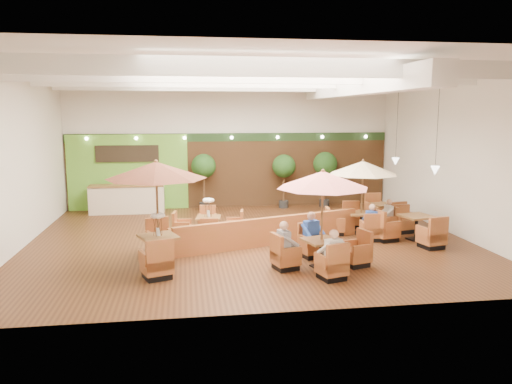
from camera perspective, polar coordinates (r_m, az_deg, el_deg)
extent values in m
plane|color=#381E0F|center=(16.33, -0.79, -5.50)|extent=(14.00, 14.00, 0.00)
cube|color=silver|center=(21.81, -2.86, 5.49)|extent=(14.00, 0.04, 5.50)
cube|color=silver|center=(9.98, 3.64, 1.22)|extent=(14.00, 0.04, 5.50)
cube|color=silver|center=(16.49, -25.75, 3.45)|extent=(0.04, 12.00, 5.50)
cube|color=silver|center=(18.14, 21.74, 4.13)|extent=(0.04, 12.00, 5.50)
cube|color=white|center=(15.86, -0.84, 14.10)|extent=(14.00, 12.00, 0.04)
cube|color=brown|center=(21.85, -2.82, 2.47)|extent=(13.90, 0.10, 3.20)
cube|color=#1E3819|center=(21.72, -2.85, 6.27)|extent=(13.90, 0.12, 0.35)
cube|color=#61A830|center=(21.82, -14.40, 2.19)|extent=(5.00, 0.08, 3.20)
cube|color=black|center=(21.67, -14.50, 4.26)|extent=(2.60, 0.08, 0.70)
cube|color=white|center=(16.64, 11.47, 11.79)|extent=(0.60, 11.00, 0.60)
cube|color=white|center=(11.89, 1.73, 14.09)|extent=(13.60, 0.12, 0.45)
cube|color=white|center=(14.55, -0.16, 13.17)|extent=(13.60, 0.12, 0.45)
cube|color=white|center=(17.12, -1.41, 12.55)|extent=(13.60, 0.12, 0.45)
cube|color=white|center=(19.80, -2.36, 12.08)|extent=(13.60, 0.12, 0.45)
cylinder|color=black|center=(16.64, 20.08, 7.81)|extent=(0.01, 0.01, 3.20)
cone|color=white|center=(16.73, 19.78, 2.33)|extent=(0.28, 0.28, 0.28)
cylinder|color=black|center=(19.33, 15.85, 8.11)|extent=(0.01, 0.01, 3.20)
cone|color=white|center=(19.42, 15.65, 3.39)|extent=(0.28, 0.28, 0.28)
sphere|color=#FFEAC6|center=(21.76, -18.81, 5.80)|extent=(0.14, 0.14, 0.14)
sphere|color=#FFEAC6|center=(21.49, -13.53, 6.00)|extent=(0.14, 0.14, 0.14)
sphere|color=#FFEAC6|center=(21.40, -8.16, 6.14)|extent=(0.14, 0.14, 0.14)
sphere|color=#FFEAC6|center=(21.49, -2.79, 6.24)|extent=(0.14, 0.14, 0.14)
sphere|color=#FFEAC6|center=(21.78, 2.48, 6.28)|extent=(0.14, 0.14, 0.14)
sphere|color=#FFEAC6|center=(22.23, 7.58, 6.26)|extent=(0.14, 0.14, 0.14)
sphere|color=#FFEAC6|center=(22.86, 12.44, 6.21)|extent=(0.14, 0.14, 0.14)
cube|color=beige|center=(21.21, -14.50, -0.88)|extent=(3.00, 0.70, 1.10)
cube|color=brown|center=(21.11, -14.57, 0.72)|extent=(3.00, 0.75, 0.06)
cube|color=brown|center=(15.64, 1.73, -4.49)|extent=(6.13, 2.20, 0.89)
cube|color=brown|center=(13.72, -11.11, -5.04)|extent=(1.22, 1.22, 0.07)
cylinder|color=black|center=(13.82, -11.06, -6.62)|extent=(0.11, 0.11, 0.74)
cube|color=black|center=(13.93, -11.01, -8.16)|extent=(0.65, 0.65, 0.04)
cube|color=brown|center=(12.82, -11.27, -8.22)|extent=(0.89, 0.89, 0.36)
cube|color=brown|center=(12.48, -11.85, -7.13)|extent=(0.69, 0.35, 0.78)
cube|color=brown|center=(12.67, -12.71, -7.43)|extent=(0.30, 0.61, 0.31)
cube|color=brown|center=(12.86, -9.92, -7.10)|extent=(0.30, 0.61, 0.31)
cube|color=black|center=(12.90, -11.24, -9.31)|extent=(0.79, 0.79, 0.16)
cube|color=brown|center=(14.86, -10.86, -5.81)|extent=(0.89, 0.89, 0.36)
cube|color=brown|center=(15.04, -10.46, -4.30)|extent=(0.69, 0.35, 0.78)
cube|color=brown|center=(14.90, -9.70, -4.84)|extent=(0.30, 0.61, 0.31)
cube|color=brown|center=(14.71, -12.09, -5.10)|extent=(0.30, 0.61, 0.31)
cube|color=black|center=(14.93, -10.83, -6.76)|extent=(0.79, 0.79, 0.16)
cylinder|color=brown|center=(13.59, -11.18, -2.62)|extent=(0.06, 0.06, 2.79)
cone|color=#502617|center=(13.40, -11.34, 2.47)|extent=(2.68, 2.68, 0.45)
sphere|color=brown|center=(13.38, -11.37, 3.45)|extent=(0.10, 0.10, 0.10)
cylinder|color=silver|center=(13.69, -11.13, -4.46)|extent=(0.10, 0.10, 0.22)
cube|color=brown|center=(13.44, 7.49, -5.54)|extent=(1.08, 1.08, 0.06)
cylinder|color=black|center=(13.54, 7.46, -7.00)|extent=(0.10, 0.10, 0.68)
cube|color=black|center=(13.64, 7.43, -8.45)|extent=(0.57, 0.57, 0.04)
cube|color=brown|center=(12.67, 8.65, -8.50)|extent=(0.78, 0.78, 0.33)
cube|color=brown|center=(12.32, 8.70, -7.51)|extent=(0.64, 0.27, 0.72)
cube|color=brown|center=(12.45, 7.51, -7.80)|extent=(0.23, 0.56, 0.29)
cube|color=brown|center=(12.77, 9.80, -7.43)|extent=(0.23, 0.56, 0.29)
cube|color=black|center=(12.74, 8.62, -9.51)|extent=(0.70, 0.70, 0.14)
cube|color=brown|center=(14.46, 6.41, -6.23)|extent=(0.78, 0.78, 0.33)
cube|color=brown|center=(14.64, 6.46, -4.80)|extent=(0.64, 0.27, 0.72)
cube|color=brown|center=(14.56, 7.44, -5.31)|extent=(0.23, 0.56, 0.29)
cube|color=brown|center=(14.26, 5.40, -5.58)|extent=(0.23, 0.56, 0.29)
cube|color=black|center=(14.52, 6.40, -7.13)|extent=(0.70, 0.70, 0.14)
cube|color=brown|center=(13.34, 3.40, -7.51)|extent=(0.78, 0.78, 0.33)
cube|color=brown|center=(13.24, 4.56, -6.27)|extent=(0.27, 0.64, 0.72)
cube|color=brown|center=(13.53, 2.82, -6.36)|extent=(0.56, 0.23, 0.29)
cube|color=brown|center=(13.03, 4.01, -6.98)|extent=(0.56, 0.23, 0.29)
cube|color=black|center=(13.40, 3.39, -8.47)|extent=(0.70, 0.70, 0.14)
cube|color=brown|center=(13.85, 11.36, -7.05)|extent=(0.78, 0.78, 0.33)
cube|color=brown|center=(13.75, 10.29, -5.80)|extent=(0.27, 0.64, 0.72)
cube|color=brown|center=(13.56, 12.12, -6.52)|extent=(0.56, 0.23, 0.29)
cube|color=brown|center=(14.03, 10.68, -5.95)|extent=(0.56, 0.23, 0.29)
cube|color=black|center=(13.91, 11.33, -7.98)|extent=(0.70, 0.70, 0.14)
cylinder|color=brown|center=(13.32, 7.54, -3.28)|extent=(0.06, 0.06, 2.56)
cone|color=#E87470|center=(13.13, 7.64, 1.41)|extent=(2.46, 2.46, 0.45)
sphere|color=brown|center=(13.10, 7.66, 2.41)|extent=(0.10, 0.10, 0.10)
cube|color=brown|center=(17.39, 11.96, -2.41)|extent=(0.93, 0.93, 0.06)
cylinder|color=black|center=(17.46, 11.92, -3.51)|extent=(0.10, 0.10, 0.65)
cube|color=black|center=(17.54, 11.88, -4.61)|extent=(0.49, 0.49, 0.04)
cube|color=brown|center=(16.63, 13.02, -4.43)|extent=(0.68, 0.68, 0.31)
cube|color=brown|center=(16.34, 13.48, -3.62)|extent=(0.62, 0.17, 0.69)
cube|color=brown|center=(16.52, 12.08, -3.79)|extent=(0.15, 0.55, 0.28)
cube|color=brown|center=(16.65, 13.99, -3.75)|extent=(0.15, 0.55, 0.28)
cube|color=black|center=(16.68, 12.99, -5.18)|extent=(0.60, 0.60, 0.14)
cube|color=brown|center=(18.33, 10.91, -3.10)|extent=(0.68, 0.68, 0.31)
cube|color=brown|center=(18.50, 10.59, -2.05)|extent=(0.62, 0.17, 0.69)
cube|color=brown|center=(18.35, 11.80, -2.49)|extent=(0.15, 0.55, 0.28)
cube|color=brown|center=(18.24, 10.06, -2.51)|extent=(0.15, 0.55, 0.28)
cube|color=black|center=(18.38, 10.89, -3.79)|extent=(0.60, 0.60, 0.14)
cube|color=brown|center=(17.18, 8.98, -3.87)|extent=(0.68, 0.68, 0.31)
cube|color=brown|center=(17.22, 9.78, -2.85)|extent=(0.17, 0.62, 0.69)
cube|color=brown|center=(17.41, 8.84, -3.03)|extent=(0.55, 0.15, 0.28)
cube|color=brown|center=(16.86, 9.16, -3.43)|extent=(0.55, 0.15, 0.28)
cube|color=black|center=(17.23, 8.96, -4.60)|extent=(0.60, 0.60, 0.14)
cube|color=brown|center=(17.81, 14.74, -3.60)|extent=(0.68, 0.68, 0.31)
cube|color=brown|center=(17.63, 14.06, -2.72)|extent=(0.17, 0.62, 0.69)
cube|color=brown|center=(17.51, 15.01, -3.17)|extent=(0.55, 0.15, 0.28)
cube|color=brown|center=(18.04, 14.52, -2.79)|extent=(0.55, 0.15, 0.28)
cube|color=black|center=(17.86, 14.71, -4.30)|extent=(0.60, 0.60, 0.14)
cylinder|color=brown|center=(17.29, 12.01, -0.72)|extent=(0.06, 0.06, 2.46)
cone|color=beige|center=(17.15, 12.13, 2.73)|extent=(2.36, 2.36, 0.45)
sphere|color=brown|center=(17.13, 12.15, 3.50)|extent=(0.10, 0.10, 0.10)
cube|color=brown|center=(16.64, -5.46, -2.92)|extent=(0.88, 0.88, 0.06)
cylinder|color=black|center=(16.71, -5.44, -4.00)|extent=(0.09, 0.09, 0.61)
cube|color=black|center=(16.78, -5.43, -5.08)|extent=(0.47, 0.47, 0.04)
cube|color=brown|center=(15.87, -5.28, -4.94)|extent=(0.64, 0.64, 0.30)
cube|color=brown|center=(15.58, -5.13, -4.16)|extent=(0.58, 0.17, 0.65)
cube|color=brown|center=(15.85, -6.26, -4.29)|extent=(0.14, 0.51, 0.26)
cube|color=brown|center=(15.81, -4.32, -4.30)|extent=(0.14, 0.51, 0.26)
cube|color=black|center=(15.92, -5.27, -5.68)|extent=(0.57, 0.57, 0.13)
cube|color=brown|center=(17.58, -5.58, -3.57)|extent=(0.64, 0.64, 0.30)
cube|color=brown|center=(17.75, -5.73, -2.53)|extent=(0.58, 0.17, 0.65)
cube|color=brown|center=(17.52, -4.72, -2.98)|extent=(0.14, 0.51, 0.26)
cube|color=brown|center=(17.56, -6.46, -2.98)|extent=(0.14, 0.51, 0.26)
cube|color=black|center=(17.62, -5.57, -4.24)|extent=(0.57, 0.57, 0.13)
cube|color=brown|center=(16.71, -8.45, -4.29)|extent=(0.64, 0.64, 0.30)
cube|color=brown|center=(16.67, -7.65, -3.32)|extent=(0.17, 0.58, 0.65)
cube|color=brown|center=(16.92, -8.34, -3.47)|extent=(0.51, 0.14, 0.26)
cube|color=brown|center=(16.41, -8.59, -3.88)|extent=(0.51, 0.14, 0.26)
cube|color=black|center=(16.76, -8.43, -5.00)|extent=(0.57, 0.57, 0.13)
cube|color=brown|center=(16.78, -2.44, -4.13)|extent=(0.64, 0.64, 0.30)
cube|color=brown|center=(16.67, -3.25, -3.26)|extent=(0.17, 0.58, 0.65)
cube|color=brown|center=(16.48, -2.48, -3.72)|extent=(0.51, 0.14, 0.26)
cube|color=brown|center=(17.00, -2.42, -3.32)|extent=(0.51, 0.14, 0.26)
cube|color=black|center=(16.83, -2.44, -4.84)|extent=(0.57, 0.57, 0.13)
cylinder|color=silver|center=(16.61, -5.47, -2.46)|extent=(0.10, 0.10, 0.22)
cube|color=brown|center=(17.01, 17.91, -2.66)|extent=(1.09, 1.09, 0.06)
cylinder|color=black|center=(17.09, 17.84, -3.91)|extent=(0.11, 0.11, 0.71)
cube|color=black|center=(17.18, 17.78, -5.14)|extent=(0.58, 0.58, 0.04)
cube|color=brown|center=(16.22, 19.42, -4.95)|extent=(0.80, 0.80, 0.35)
cube|color=brown|center=(15.88, 19.75, -4.05)|extent=(0.68, 0.25, 0.76)
cube|color=brown|center=(15.97, 18.59, -4.32)|extent=(0.21, 0.60, 0.30)
cube|color=brown|center=(16.37, 20.31, -4.09)|extent=(0.21, 0.60, 0.30)
cube|color=black|center=(16.28, 19.37, -5.80)|extent=(0.71, 0.71, 0.15)
cube|color=brown|center=(18.01, 16.40, -3.43)|extent=(0.80, 0.80, 0.35)
cube|color=brown|center=(18.22, 16.26, -2.24)|extent=(0.68, 0.25, 0.76)
cube|color=brown|center=(18.15, 17.23, -2.68)|extent=(0.21, 0.60, 0.30)
cube|color=brown|center=(17.78, 15.62, -2.84)|extent=(0.21, 0.60, 0.30)
cube|color=black|center=(18.07, 16.37, -4.20)|extent=(0.71, 0.71, 0.15)
cube|color=brown|center=(16.69, 14.65, -4.34)|extent=(0.80, 0.80, 0.35)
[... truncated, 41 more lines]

